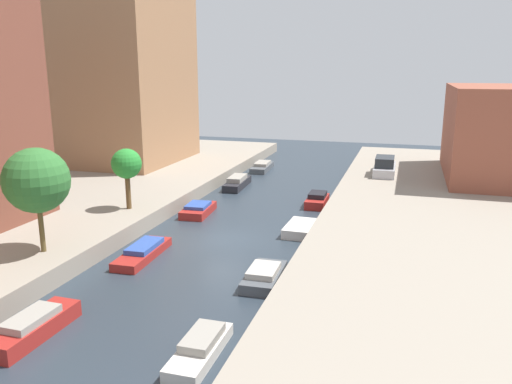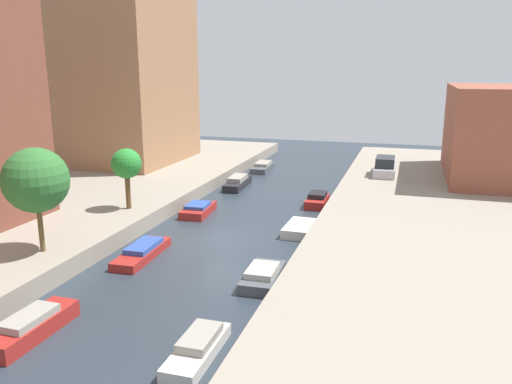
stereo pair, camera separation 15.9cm
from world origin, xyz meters
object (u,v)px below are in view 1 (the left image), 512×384
object	(u,v)px
moored_boat_left_2	(143,252)
moored_boat_left_4	(237,183)
moored_boat_left_3	(198,210)
moored_boat_left_5	(262,167)
street_tree_2	(127,164)
moored_boat_right_4	(317,200)
moored_boat_right_3	(300,229)
apartment_tower_far	(121,47)
parked_car	(385,167)
moored_boat_right_2	(264,276)
street_tree_1	(37,181)
moored_boat_right_1	(200,348)
moored_boat_left_1	(34,327)

from	to	relation	value
moored_boat_left_2	moored_boat_left_4	bearing A→B (deg)	91.37
moored_boat_left_3	moored_boat_left_5	bearing A→B (deg)	90.06
street_tree_2	moored_boat_right_4	size ratio (longest dim) A/B	1.25
moored_boat_left_2	moored_boat_left_5	size ratio (longest dim) A/B	1.01
moored_boat_left_2	moored_boat_left_3	xyz separation A→B (m)	(-0.40, 8.42, 0.03)
moored_boat_right_3	moored_boat_left_2	bearing A→B (deg)	-138.24
moored_boat_left_2	moored_boat_right_3	size ratio (longest dim) A/B	1.47
apartment_tower_far	moored_boat_right_3	world-z (taller)	apartment_tower_far
moored_boat_left_4	moored_boat_left_5	distance (m)	7.63
moored_boat_left_4	moored_boat_right_4	size ratio (longest dim) A/B	1.49
parked_car	moored_boat_left_5	world-z (taller)	parked_car
moored_boat_left_3	moored_boat_right_2	xyz separation A→B (m)	(7.43, -9.71, 0.01)
street_tree_1	moored_boat_left_3	bearing A→B (deg)	73.44
street_tree_2	moored_boat_left_4	size ratio (longest dim) A/B	0.84
parked_car	moored_boat_left_3	xyz separation A→B (m)	(-11.72, -12.48, -1.30)
street_tree_2	moored_boat_right_3	distance (m)	11.57
apartment_tower_far	moored_boat_right_1	size ratio (longest dim) A/B	5.80
street_tree_1	moored_boat_right_2	world-z (taller)	street_tree_1
moored_boat_left_4	moored_boat_left_2	bearing A→B (deg)	-88.63
parked_car	moored_boat_left_4	bearing A→B (deg)	-160.73
moored_boat_right_4	moored_boat_left_4	bearing A→B (deg)	152.73
moored_boat_left_2	moored_boat_left_5	distance (m)	24.44
moored_boat_left_1	moored_boat_left_2	distance (m)	8.54
moored_boat_right_1	apartment_tower_far	bearing A→B (deg)	124.23
moored_boat_left_4	moored_boat_right_4	distance (m)	8.35
moored_boat_right_1	moored_boat_right_2	xyz separation A→B (m)	(0.42, 6.71, 0.01)
moored_boat_left_2	moored_boat_left_5	world-z (taller)	moored_boat_left_5
moored_boat_right_3	parked_car	bearing A→B (deg)	73.96
street_tree_1	moored_boat_right_1	size ratio (longest dim) A/B	1.41
moored_boat_left_3	moored_boat_right_3	size ratio (longest dim) A/B	1.15
moored_boat_left_2	moored_boat_right_1	xyz separation A→B (m)	(6.61, -8.00, 0.02)
moored_boat_right_4	street_tree_1	bearing A→B (deg)	-124.12
street_tree_2	moored_boat_left_2	xyz separation A→B (m)	(3.79, -5.18, -3.57)
moored_boat_left_1	street_tree_2	bearing A→B (deg)	105.88
moored_boat_left_1	moored_boat_right_2	xyz separation A→B (m)	(6.91, 7.25, -0.08)
moored_boat_left_5	moored_boat_right_3	bearing A→B (deg)	-67.27
moored_boat_left_2	moored_boat_right_4	xyz separation A→B (m)	(7.02, 12.98, 0.10)
moored_boat_left_5	moored_boat_right_2	size ratio (longest dim) A/B	1.29
apartment_tower_far	moored_boat_left_2	world-z (taller)	apartment_tower_far
parked_car	moored_boat_right_4	size ratio (longest dim) A/B	1.54
moored_boat_left_2	moored_boat_right_3	bearing A→B (deg)	41.76
apartment_tower_far	moored_boat_left_4	world-z (taller)	apartment_tower_far
street_tree_1	moored_boat_left_1	bearing A→B (deg)	-54.96
moored_boat_left_1	moored_boat_right_3	distance (m)	16.50
apartment_tower_far	moored_boat_right_3	bearing A→B (deg)	-35.43
moored_boat_left_3	moored_boat_left_2	bearing A→B (deg)	-87.30
parked_car	moored_boat_left_5	distance (m)	12.32
moored_boat_left_3	moored_boat_right_3	world-z (taller)	moored_boat_left_3
moored_boat_left_3	moored_boat_right_2	world-z (taller)	moored_boat_right_2
moored_boat_right_3	moored_boat_right_4	xyz separation A→B (m)	(-0.13, 6.60, 0.12)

